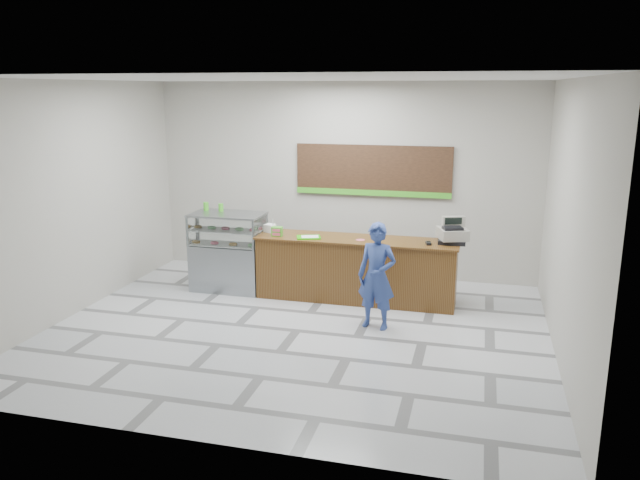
% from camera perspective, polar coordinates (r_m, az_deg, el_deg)
% --- Properties ---
extents(floor, '(7.00, 7.00, 0.00)m').
position_cam_1_polar(floor, '(9.02, -2.16, -8.29)').
color(floor, silver).
rests_on(floor, ground).
extents(back_wall, '(7.00, 0.00, 7.00)m').
position_cam_1_polar(back_wall, '(11.38, 2.12, 5.49)').
color(back_wall, '#B2AEA4').
rests_on(back_wall, floor).
extents(ceiling, '(7.00, 7.00, 0.00)m').
position_cam_1_polar(ceiling, '(8.36, -2.38, 14.55)').
color(ceiling, silver).
rests_on(ceiling, back_wall).
extents(sales_counter, '(3.26, 0.76, 1.03)m').
position_cam_1_polar(sales_counter, '(10.14, 3.32, -2.68)').
color(sales_counter, brown).
rests_on(sales_counter, floor).
extents(display_case, '(1.22, 0.72, 1.33)m').
position_cam_1_polar(display_case, '(10.74, -8.37, -1.00)').
color(display_case, gray).
rests_on(display_case, floor).
extents(menu_board, '(2.80, 0.06, 0.90)m').
position_cam_1_polar(menu_board, '(11.21, 4.85, 6.27)').
color(menu_board, black).
rests_on(menu_board, back_wall).
extents(cash_register, '(0.54, 0.55, 0.40)m').
position_cam_1_polar(cash_register, '(9.92, 12.03, 0.60)').
color(cash_register, black).
rests_on(cash_register, sales_counter).
extents(card_terminal, '(0.11, 0.16, 0.04)m').
position_cam_1_polar(card_terminal, '(9.76, 9.88, -0.29)').
color(card_terminal, black).
rests_on(card_terminal, sales_counter).
extents(serving_tray, '(0.44, 0.38, 0.02)m').
position_cam_1_polar(serving_tray, '(10.04, -1.03, 0.26)').
color(serving_tray, '#20C200').
rests_on(serving_tray, sales_counter).
extents(napkin_box, '(0.19, 0.19, 0.13)m').
position_cam_1_polar(napkin_box, '(10.47, -4.61, 1.10)').
color(napkin_box, white).
rests_on(napkin_box, sales_counter).
extents(straw_cup, '(0.08, 0.08, 0.13)m').
position_cam_1_polar(straw_cup, '(10.41, -4.33, 1.01)').
color(straw_cup, silver).
rests_on(straw_cup, sales_counter).
extents(promo_box, '(0.18, 0.12, 0.15)m').
position_cam_1_polar(promo_box, '(10.18, -3.95, 0.79)').
color(promo_box, green).
rests_on(promo_box, sales_counter).
extents(donut_decal, '(0.14, 0.14, 0.00)m').
position_cam_1_polar(donut_decal, '(9.91, 3.72, 0.01)').
color(donut_decal, '#D85972').
rests_on(donut_decal, sales_counter).
extents(green_cup_left, '(0.09, 0.09, 0.14)m').
position_cam_1_polar(green_cup_left, '(10.92, -10.38, 3.05)').
color(green_cup_left, green).
rests_on(green_cup_left, display_case).
extents(green_cup_right, '(0.08, 0.08, 0.13)m').
position_cam_1_polar(green_cup_right, '(10.79, -9.05, 2.97)').
color(green_cup_right, green).
rests_on(green_cup_right, display_case).
extents(customer, '(0.62, 0.47, 1.54)m').
position_cam_1_polar(customer, '(8.93, 5.22, -3.30)').
color(customer, '#2D4288').
rests_on(customer, floor).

